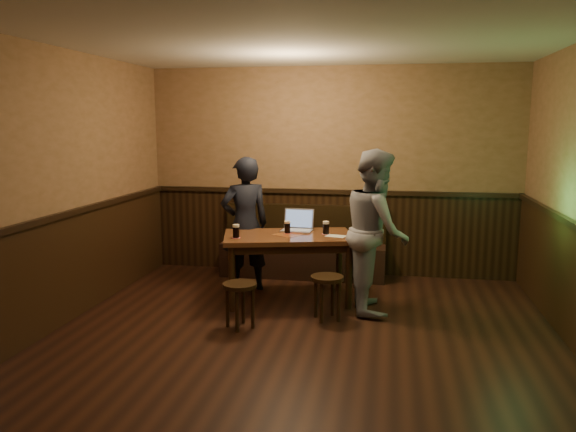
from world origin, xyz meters
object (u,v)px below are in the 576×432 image
(stool_left, at_px, (240,292))
(pint_left, at_px, (236,231))
(bench, at_px, (303,253))
(pint_mid, at_px, (287,227))
(pub_table, at_px, (288,243))
(stool_right, at_px, (327,285))
(pint_right, at_px, (326,228))
(person_grey, at_px, (376,231))
(person_suit, at_px, (245,224))
(laptop, at_px, (298,225))

(stool_left, height_order, pint_left, pint_left)
(bench, distance_m, pint_left, 1.60)
(pint_mid, bearing_deg, pub_table, -69.88)
(stool_right, height_order, pint_left, pint_left)
(pint_right, relative_size, person_grey, 0.09)
(bench, height_order, stool_left, bench)
(pint_mid, bearing_deg, person_suit, 156.02)
(bench, xyz_separation_m, laptop, (0.06, -0.85, 0.54))
(person_grey, bearing_deg, pub_table, 74.49)
(stool_left, relative_size, pint_right, 3.02)
(pint_mid, height_order, laptop, laptop)
(pint_mid, bearing_deg, stool_left, -105.87)
(pub_table, bearing_deg, pint_right, -1.20)
(pint_left, bearing_deg, stool_right, -14.43)
(pint_mid, relative_size, pint_right, 0.96)
(stool_left, relative_size, stool_right, 0.99)
(pint_right, distance_m, person_suit, 1.05)
(stool_left, height_order, pint_right, pint_right)
(pub_table, height_order, pint_mid, pint_mid)
(pint_mid, distance_m, person_suit, 0.63)
(stool_right, bearing_deg, pint_mid, 130.40)
(pint_right, bearing_deg, person_grey, -21.92)
(pint_right, xyz_separation_m, person_grey, (0.58, -0.23, 0.03))
(laptop, height_order, person_suit, person_suit)
(stool_right, relative_size, laptop, 1.25)
(person_grey, bearing_deg, stool_right, 123.70)
(laptop, bearing_deg, pint_right, -20.69)
(stool_left, distance_m, laptop, 1.37)
(stool_right, relative_size, pint_left, 3.04)
(pub_table, distance_m, pint_left, 0.64)
(pint_left, xyz_separation_m, pint_mid, (0.51, 0.36, -0.00))
(pub_table, bearing_deg, pint_mid, 95.57)
(stool_left, relative_size, laptop, 1.24)
(person_suit, bearing_deg, bench, -158.41)
(laptop, bearing_deg, stool_right, -57.80)
(stool_right, height_order, laptop, laptop)
(pub_table, distance_m, pint_mid, 0.19)
(stool_left, xyz_separation_m, pint_mid, (0.30, 1.04, 0.49))
(bench, distance_m, stool_left, 2.10)
(pint_left, height_order, person_grey, person_grey)
(stool_left, bearing_deg, pub_table, 71.56)
(stool_right, relative_size, pint_right, 3.06)
(person_grey, bearing_deg, pint_left, 87.93)
(stool_left, relative_size, pint_mid, 3.16)
(bench, bearing_deg, pub_table, -90.00)
(pint_left, relative_size, pint_right, 1.00)
(person_suit, relative_size, person_grey, 0.93)
(pub_table, relative_size, laptop, 4.34)
(pint_right, bearing_deg, stool_left, -124.90)
(stool_left, height_order, laptop, laptop)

